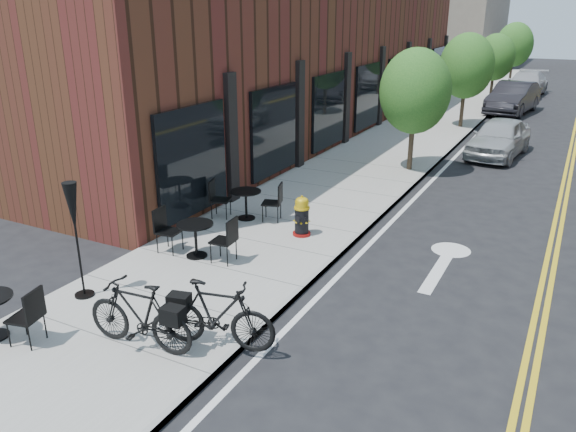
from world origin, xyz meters
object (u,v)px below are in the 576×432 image
Objects in this scene: bistro_set_b at (196,235)px; patio_umbrella at (74,216)px; parked_car_a at (499,138)px; parked_car_b at (513,98)px; fire_hydrant at (302,217)px; parked_car_c at (526,84)px; bicycle_left at (139,315)px; bicycle_right at (217,315)px; bistro_set_c at (246,200)px.

patio_umbrella is (-0.77, -2.35, 1.05)m from bistro_set_b.
parked_car_a is 0.84× the size of parked_car_b.
parked_car_c reaches higher than fire_hydrant.
bicycle_left reaches higher than fire_hydrant.
parked_car_b is (3.49, 22.08, 0.18)m from bistro_set_b.
bicycle_left is 0.46× the size of parked_car_a.
bistro_set_b is 29.30m from parked_car_c.
parked_car_b is (2.22, 25.21, 0.11)m from bicycle_left.
bicycle_left is 1.00× the size of bicycle_right.
parked_car_b is at bearing -85.60° from parked_car_c.
patio_umbrella is at bearing -113.45° from bistro_set_c.
parked_car_a is at bearing 48.57° from bistro_set_c.
bistro_set_b is 2.69m from patio_umbrella.
parked_car_c is (-0.08, 7.02, -0.06)m from parked_car_b.
bicycle_left is at bearing -94.44° from parked_car_a.
bistro_set_b is at bearing -162.86° from bicycle_left.
parked_car_a is (2.94, 15.54, 0.01)m from bicycle_left.
fire_hydrant is 4.76m from bicycle_right.
patio_umbrella is 0.45× the size of parked_car_b.
bistro_set_b reaches higher than bistro_set_c.
bicycle_right is at bearing 112.61° from bicycle_left.
fire_hydrant is 10.69m from parked_car_a.
parked_car_c is at bearing -14.96° from bicycle_right.
parked_car_c is (3.67, 26.69, 0.13)m from bistro_set_c.
fire_hydrant is at bearing 51.17° from bistro_set_b.
bicycle_left reaches higher than bistro_set_b.
patio_umbrella reaches higher than parked_car_c.
parked_car_c is at bearing 64.83° from bistro_set_c.
bicycle_right is 31.71m from parked_car_c.
bicycle_right is at bearing -55.29° from fire_hydrant.
patio_umbrella is 15.60m from parked_car_a.
parked_car_c is at bearing 98.07° from parked_car_b.
parked_car_c is at bearing 171.22° from bicycle_left.
bicycle_right is (0.89, -4.68, 0.10)m from fire_hydrant.
parked_car_a reaches higher than bistro_set_b.
bistro_set_b is at bearing 71.88° from patio_umbrella.
patio_umbrella reaches higher than fire_hydrant.
parked_car_b is (-0.72, 9.67, 0.10)m from parked_car_a.
parked_car_a is 16.71m from parked_car_c.
parked_car_b reaches higher than fire_hydrant.
bicycle_left reaches higher than bistro_set_c.
patio_umbrella is at bearing -92.46° from parked_car_b.
bistro_set_b is at bearing 28.76° from bicycle_right.
bistro_set_b is 0.45× the size of parked_car_a.
patio_umbrella reaches higher than bistro_set_c.
fire_hydrant is at bearing 63.66° from patio_umbrella.
bicycle_left is at bearing -67.67° from fire_hydrant.
parked_car_a is at bearing 66.81° from bistro_set_b.
bistro_set_b reaches higher than fire_hydrant.
parked_car_c is at bearing 78.87° from bistro_set_b.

